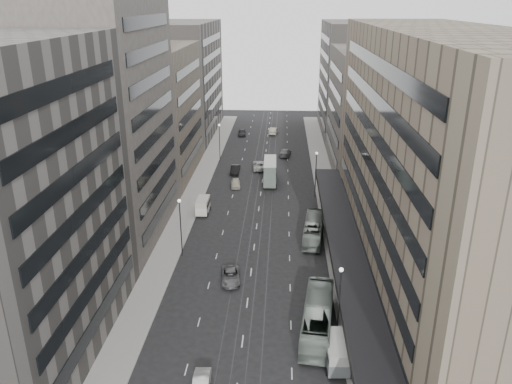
% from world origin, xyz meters
% --- Properties ---
extents(ground, '(220.00, 220.00, 0.00)m').
position_xyz_m(ground, '(0.00, 0.00, 0.00)').
color(ground, black).
rests_on(ground, ground).
extents(sidewalk_right, '(4.00, 125.00, 0.15)m').
position_xyz_m(sidewalk_right, '(12.00, 37.50, 0.07)').
color(sidewalk_right, gray).
rests_on(sidewalk_right, ground).
extents(sidewalk_left, '(4.00, 125.00, 0.15)m').
position_xyz_m(sidewalk_left, '(-12.00, 37.50, 0.07)').
color(sidewalk_left, gray).
rests_on(sidewalk_left, ground).
extents(department_store, '(19.20, 60.00, 30.00)m').
position_xyz_m(department_store, '(21.45, 8.00, 14.95)').
color(department_store, '#756A56').
rests_on(department_store, ground).
extents(building_right_mid, '(15.00, 28.00, 24.00)m').
position_xyz_m(building_right_mid, '(21.50, 52.00, 12.00)').
color(building_right_mid, '#4C4541').
rests_on(building_right_mid, ground).
extents(building_right_far, '(15.00, 32.00, 28.00)m').
position_xyz_m(building_right_far, '(21.50, 82.00, 14.00)').
color(building_right_far, '#69635E').
rests_on(building_right_far, ground).
extents(building_left_a, '(15.00, 28.00, 30.00)m').
position_xyz_m(building_left_a, '(-21.50, -8.00, 15.00)').
color(building_left_a, '#69635E').
rests_on(building_left_a, ground).
extents(building_left_b, '(15.00, 26.00, 34.00)m').
position_xyz_m(building_left_b, '(-21.50, 19.00, 17.00)').
color(building_left_b, '#4C4541').
rests_on(building_left_b, ground).
extents(building_left_c, '(15.00, 28.00, 25.00)m').
position_xyz_m(building_left_c, '(-21.50, 46.00, 12.50)').
color(building_left_c, '#655C4F').
rests_on(building_left_c, ground).
extents(building_left_d, '(15.00, 38.00, 28.00)m').
position_xyz_m(building_left_d, '(-21.50, 79.00, 14.00)').
color(building_left_d, '#69635E').
rests_on(building_left_d, ground).
extents(lamp_right_near, '(0.44, 0.44, 8.32)m').
position_xyz_m(lamp_right_near, '(9.70, -5.00, 5.20)').
color(lamp_right_near, '#262628').
rests_on(lamp_right_near, ground).
extents(lamp_right_far, '(0.44, 0.44, 8.32)m').
position_xyz_m(lamp_right_far, '(9.70, 35.00, 5.20)').
color(lamp_right_far, '#262628').
rests_on(lamp_right_far, ground).
extents(lamp_left_near, '(0.44, 0.44, 8.32)m').
position_xyz_m(lamp_left_near, '(-9.70, 12.00, 5.20)').
color(lamp_left_near, '#262628').
rests_on(lamp_left_near, ground).
extents(lamp_left_far, '(0.44, 0.44, 8.32)m').
position_xyz_m(lamp_left_far, '(-9.70, 55.00, 5.20)').
color(lamp_left_far, '#262628').
rests_on(lamp_left_far, ground).
extents(bus_near, '(4.35, 12.46, 3.40)m').
position_xyz_m(bus_near, '(7.73, -3.83, 1.70)').
color(bus_near, gray).
rests_on(bus_near, ground).
extents(bus_far, '(3.65, 10.83, 2.96)m').
position_xyz_m(bus_far, '(8.47, 18.20, 1.48)').
color(bus_far, gray).
rests_on(bus_far, ground).
extents(double_decker, '(2.64, 8.26, 4.50)m').
position_xyz_m(double_decker, '(1.50, 41.82, 2.43)').
color(double_decker, slate).
rests_on(double_decker, ground).
extents(vw_microbus, '(2.39, 4.91, 2.60)m').
position_xyz_m(vw_microbus, '(9.20, -8.91, 1.45)').
color(vw_microbus, slate).
rests_on(vw_microbus, ground).
extents(panel_van, '(2.06, 4.14, 2.60)m').
position_xyz_m(panel_van, '(-9.06, 26.60, 1.43)').
color(panel_van, white).
rests_on(panel_van, ground).
extents(sedan_2, '(2.85, 5.17, 1.37)m').
position_xyz_m(sedan_2, '(-2.41, 5.72, 0.68)').
color(sedan_2, '#5E5E61').
rests_on(sedan_2, ground).
extents(sedan_4, '(2.14, 4.43, 1.46)m').
position_xyz_m(sedan_4, '(-4.87, 39.35, 0.73)').
color(sedan_4, beige).
rests_on(sedan_4, ground).
extents(sedan_5, '(1.69, 4.84, 1.59)m').
position_xyz_m(sedan_5, '(-5.68, 47.25, 0.80)').
color(sedan_5, black).
rests_on(sedan_5, ground).
extents(sedan_6, '(3.12, 6.18, 1.68)m').
position_xyz_m(sedan_6, '(-0.86, 50.27, 0.84)').
color(sedan_6, beige).
rests_on(sedan_6, ground).
extents(sedan_7, '(2.85, 5.72, 1.60)m').
position_xyz_m(sedan_7, '(4.42, 60.03, 0.80)').
color(sedan_7, '#59585B').
rests_on(sedan_7, ground).
extents(sedan_8, '(2.17, 4.82, 1.61)m').
position_xyz_m(sedan_8, '(-6.70, 77.72, 0.80)').
color(sedan_8, black).
rests_on(sedan_8, ground).
extents(sedan_9, '(2.43, 5.36, 1.71)m').
position_xyz_m(sedan_9, '(1.40, 79.73, 0.85)').
color(sedan_9, '#A8A28B').
rests_on(sedan_9, ground).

